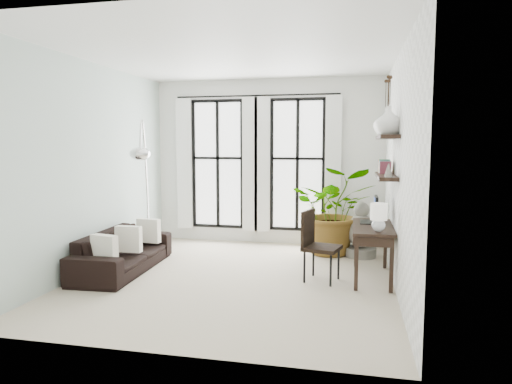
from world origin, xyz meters
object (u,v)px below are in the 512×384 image
(sofa, at_px, (123,251))
(buddha, at_px, (361,234))
(desk, at_px, (373,230))
(arc_lamp, at_px, (143,153))
(plant, at_px, (334,210))
(desk_chair, at_px, (316,241))

(sofa, relative_size, buddha, 2.18)
(desk, distance_m, arc_lamp, 3.81)
(plant, distance_m, arc_lamp, 3.42)
(plant, distance_m, desk, 1.61)
(plant, relative_size, arc_lamp, 0.67)
(desk_chair, bearing_deg, sofa, -163.63)
(sofa, relative_size, arc_lamp, 0.89)
(sofa, distance_m, plant, 3.64)
(plant, bearing_deg, arc_lamp, -158.14)
(plant, distance_m, buddha, 0.62)
(sofa, relative_size, desk, 1.57)
(sofa, xyz_separation_m, desk, (3.75, 0.30, 0.43))
(desk_chair, bearing_deg, plant, 97.97)
(arc_lamp, distance_m, buddha, 3.94)
(desk, xyz_separation_m, buddha, (-0.13, 1.37, -0.33))
(sofa, bearing_deg, desk_chair, -90.33)
(sofa, xyz_separation_m, arc_lamp, (0.10, 0.57, 1.50))
(sofa, bearing_deg, plant, -62.94)
(arc_lamp, xyz_separation_m, buddha, (3.51, 1.10, -1.40))
(desk_chair, bearing_deg, desk, 26.89)
(desk, bearing_deg, desk_chair, -167.23)
(buddha, bearing_deg, desk_chair, -112.93)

